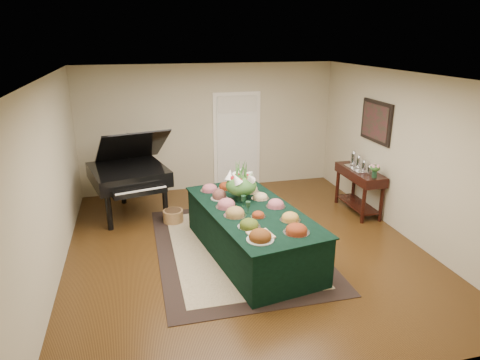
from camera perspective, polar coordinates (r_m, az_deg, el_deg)
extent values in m
plane|color=black|center=(6.98, 0.61, -8.97)|extent=(6.00, 6.00, 0.00)
cube|color=black|center=(6.99, -0.46, -8.89)|extent=(2.51, 3.51, 0.01)
cube|color=beige|center=(6.98, -0.46, -8.84)|extent=(2.01, 3.01, 0.01)
cube|color=white|center=(9.47, -0.43, 5.35)|extent=(1.05, 0.04, 2.10)
cube|color=white|center=(9.46, -0.40, 5.03)|extent=(0.90, 0.06, 2.00)
cube|color=black|center=(6.61, 1.53, -7.03)|extent=(1.61, 2.78, 0.75)
cube|color=black|center=(6.45, 1.56, -3.99)|extent=(1.68, 2.84, 0.02)
cylinder|color=silver|center=(5.87, 1.21, -6.24)|extent=(0.32, 0.32, 0.01)
ellipsoid|color=#465816|center=(5.85, 1.22, -5.83)|extent=(0.26, 0.26, 0.08)
cylinder|color=silver|center=(7.28, -1.94, -1.16)|extent=(0.27, 0.27, 0.01)
ellipsoid|color=maroon|center=(7.26, -1.94, -0.80)|extent=(0.22, 0.22, 0.08)
cylinder|color=#A3ACA3|center=(5.52, 2.71, -7.93)|extent=(0.36, 0.36, 0.01)
ellipsoid|color=brown|center=(5.50, 2.71, -7.41)|extent=(0.29, 0.29, 0.10)
cylinder|color=silver|center=(7.12, 1.33, -1.61)|extent=(0.31, 0.31, 0.01)
ellipsoid|color=beige|center=(7.10, 1.34, -1.14)|extent=(0.25, 0.25, 0.11)
cylinder|color=silver|center=(6.51, -1.82, -3.61)|extent=(0.33, 0.33, 0.01)
ellipsoid|color=#BF5F6A|center=(6.49, -1.83, -3.16)|extent=(0.27, 0.27, 0.10)
cylinder|color=silver|center=(7.21, -4.06, -1.40)|extent=(0.31, 0.31, 0.01)
ellipsoid|color=#BF5F6A|center=(7.19, -4.07, -1.06)|extent=(0.26, 0.26, 0.08)
cylinder|color=silver|center=(7.43, 0.47, -0.73)|extent=(0.30, 0.30, 0.01)
ellipsoid|color=brown|center=(7.41, 0.47, -0.38)|extent=(0.25, 0.25, 0.08)
cylinder|color=silver|center=(6.18, 2.45, -4.89)|extent=(0.22, 0.22, 0.01)
ellipsoid|color=maroon|center=(6.17, 2.45, -4.60)|extent=(0.18, 0.18, 0.06)
cylinder|color=silver|center=(6.21, -0.66, -4.75)|extent=(0.33, 0.33, 0.01)
ellipsoid|color=olive|center=(6.19, -0.67, -4.30)|extent=(0.27, 0.27, 0.09)
cylinder|color=silver|center=(5.75, 7.53, -6.94)|extent=(0.35, 0.35, 0.01)
ellipsoid|color=maroon|center=(5.73, 7.55, -6.50)|extent=(0.29, 0.29, 0.09)
cylinder|color=silver|center=(6.85, 2.70, -2.47)|extent=(0.29, 0.29, 0.01)
ellipsoid|color=beige|center=(6.83, 2.71, -2.16)|extent=(0.24, 0.24, 0.07)
cylinder|color=silver|center=(6.55, 4.78, -3.55)|extent=(0.30, 0.30, 0.01)
ellipsoid|color=#BF5F6A|center=(6.53, 4.79, -3.15)|extent=(0.24, 0.24, 0.09)
cylinder|color=#A3ACA3|center=(6.85, -2.76, -2.46)|extent=(0.28, 0.28, 0.01)
ellipsoid|color=brown|center=(6.83, -2.77, -1.98)|extent=(0.23, 0.23, 0.11)
cylinder|color=silver|center=(6.11, 6.71, -5.32)|extent=(0.30, 0.30, 0.01)
ellipsoid|color=gold|center=(6.09, 6.73, -4.91)|extent=(0.24, 0.24, 0.08)
cube|color=tan|center=(5.63, 2.77, -7.33)|extent=(0.35, 0.35, 0.02)
ellipsoid|color=white|center=(5.62, 2.04, -6.84)|extent=(0.14, 0.14, 0.08)
ellipsoid|color=white|center=(5.69, 3.23, -6.55)|extent=(0.12, 0.12, 0.07)
cube|color=orange|center=(5.57, 3.61, -7.24)|extent=(0.11, 0.11, 0.05)
cylinder|color=#14321F|center=(6.79, 0.16, -1.85)|extent=(0.19, 0.19, 0.19)
ellipsoid|color=#306026|center=(6.74, 0.16, -0.75)|extent=(0.49, 0.49, 0.32)
cylinder|color=black|center=(7.79, -17.05, -4.17)|extent=(0.10, 0.10, 0.65)
cylinder|color=black|center=(8.00, -9.93, -2.96)|extent=(0.10, 0.10, 0.65)
cylinder|color=black|center=(8.94, -15.36, -1.03)|extent=(0.10, 0.10, 0.65)
cube|color=black|center=(8.23, -14.68, 0.74)|extent=(1.59, 1.65, 0.28)
cube|color=black|center=(7.54, -13.19, -1.53)|extent=(0.95, 0.43, 0.10)
cube|color=black|center=(8.28, -14.20, 4.39)|extent=(1.45, 1.27, 0.72)
cylinder|color=olive|center=(7.92, -8.89, -4.79)|extent=(0.36, 0.36, 0.23)
cylinder|color=black|center=(8.01, 16.13, -3.35)|extent=(0.07, 0.07, 0.67)
cylinder|color=black|center=(8.19, 18.32, -3.07)|extent=(0.07, 0.07, 0.67)
cylinder|color=black|center=(8.85, 12.86, -0.94)|extent=(0.07, 0.07, 0.67)
cylinder|color=black|center=(9.02, 14.91, -0.75)|extent=(0.07, 0.07, 0.67)
cube|color=black|center=(8.38, 15.73, 0.74)|extent=(0.45, 1.22, 0.18)
cube|color=black|center=(8.58, 15.38, -3.11)|extent=(0.38, 1.07, 0.03)
cube|color=silver|center=(8.41, 15.55, 1.52)|extent=(0.34, 0.58, 0.02)
cylinder|color=#14321F|center=(7.94, 17.49, 0.78)|extent=(0.09, 0.09, 0.13)
ellipsoid|color=pink|center=(7.91, 17.57, 1.62)|extent=(0.20, 0.20, 0.13)
cube|color=black|center=(8.25, 17.71, 7.43)|extent=(0.04, 0.95, 0.75)
cube|color=#531623|center=(8.24, 17.56, 7.43)|extent=(0.01, 0.82, 0.62)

